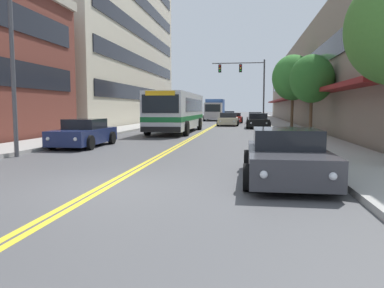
% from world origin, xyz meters
% --- Properties ---
extents(ground_plane, '(240.00, 240.00, 0.00)m').
position_xyz_m(ground_plane, '(0.00, 37.00, 0.00)').
color(ground_plane, '#4C4C4F').
extents(sidewalk_left, '(2.81, 106.00, 0.15)m').
position_xyz_m(sidewalk_left, '(-6.90, 37.00, 0.08)').
color(sidewalk_left, '#9E9B96').
rests_on(sidewalk_left, ground_plane).
extents(sidewalk_right, '(2.81, 106.00, 0.15)m').
position_xyz_m(sidewalk_right, '(6.90, 37.00, 0.08)').
color(sidewalk_right, '#9E9B96').
rests_on(sidewalk_right, ground_plane).
extents(centre_line, '(0.34, 106.00, 0.01)m').
position_xyz_m(centre_line, '(0.00, 37.00, 0.00)').
color(centre_line, yellow).
rests_on(centre_line, ground_plane).
extents(office_tower_left, '(12.08, 31.83, 27.43)m').
position_xyz_m(office_tower_left, '(-14.54, 34.50, 13.71)').
color(office_tower_left, beige).
rests_on(office_tower_left, ground_plane).
extents(storefront_row_right, '(9.10, 68.00, 9.04)m').
position_xyz_m(storefront_row_right, '(12.54, 37.00, 4.52)').
color(storefront_row_right, gray).
rests_on(storefront_row_right, ground_plane).
extents(city_bus, '(2.91, 11.34, 2.90)m').
position_xyz_m(city_bus, '(-1.92, 19.82, 1.65)').
color(city_bus, silver).
rests_on(city_bus, ground_plane).
extents(car_charcoal_parked_left_near, '(2.11, 4.17, 1.32)m').
position_xyz_m(car_charcoal_parked_left_near, '(-4.29, 32.49, 0.60)').
color(car_charcoal_parked_left_near, '#232328').
rests_on(car_charcoal_parked_left_near, ground_plane).
extents(car_navy_parked_left_mid, '(2.01, 4.45, 1.32)m').
position_xyz_m(car_navy_parked_left_mid, '(-4.39, 8.70, 0.61)').
color(car_navy_parked_left_mid, '#19234C').
rests_on(car_navy_parked_left_mid, ground_plane).
extents(car_dark_grey_parked_right_foreground, '(2.14, 4.53, 1.31)m').
position_xyz_m(car_dark_grey_parked_right_foreground, '(4.29, 1.55, 0.61)').
color(car_dark_grey_parked_right_foreground, '#38383D').
rests_on(car_dark_grey_parked_right_foreground, ground_plane).
extents(car_black_parked_right_mid, '(2.13, 4.88, 1.35)m').
position_xyz_m(car_black_parked_right_mid, '(4.31, 26.64, 0.63)').
color(car_black_parked_right_mid, black).
rests_on(car_black_parked_right_mid, ground_plane).
extents(car_silver_parked_right_far, '(2.01, 4.23, 1.32)m').
position_xyz_m(car_silver_parked_right_far, '(4.29, 37.76, 0.60)').
color(car_silver_parked_right_far, '#B7B7BC').
rests_on(car_silver_parked_right_far, ground_plane).
extents(car_red_moving_lead, '(1.97, 4.85, 1.21)m').
position_xyz_m(car_red_moving_lead, '(1.82, 38.19, 0.58)').
color(car_red_moving_lead, maroon).
rests_on(car_red_moving_lead, ground_plane).
extents(car_slate_blue_moving_second, '(2.11, 4.85, 1.30)m').
position_xyz_m(car_slate_blue_moving_second, '(0.54, 51.45, 0.61)').
color(car_slate_blue_moving_second, '#475675').
rests_on(car_slate_blue_moving_second, ground_plane).
extents(car_champagne_moving_third, '(2.16, 4.90, 1.33)m').
position_xyz_m(car_champagne_moving_third, '(1.40, 30.87, 0.62)').
color(car_champagne_moving_third, beige).
rests_on(car_champagne_moving_third, ground_plane).
extents(box_truck, '(2.76, 6.76, 3.06)m').
position_xyz_m(box_truck, '(-1.32, 46.24, 1.57)').
color(box_truck, '#B7B7BC').
rests_on(box_truck, ground_plane).
extents(traffic_signal_mast, '(6.11, 0.38, 7.36)m').
position_xyz_m(traffic_signal_mast, '(3.25, 36.19, 5.22)').
color(traffic_signal_mast, '#47474C').
rests_on(traffic_signal_mast, ground_plane).
extents(street_lamp_left_near, '(2.59, 0.28, 9.11)m').
position_xyz_m(street_lamp_left_near, '(-4.97, 4.76, 5.37)').
color(street_lamp_left_near, '#47474C').
rests_on(street_lamp_left_near, ground_plane).
extents(street_tree_right_mid, '(2.68, 2.68, 4.94)m').
position_xyz_m(street_tree_right_mid, '(7.20, 15.88, 3.61)').
color(street_tree_right_mid, brown).
rests_on(street_tree_right_mid, sidewalk_right).
extents(street_tree_right_far, '(3.50, 3.50, 6.17)m').
position_xyz_m(street_tree_right_far, '(7.12, 24.94, 4.38)').
color(street_tree_right_far, brown).
rests_on(street_tree_right_far, sidewalk_right).
extents(fire_hydrant, '(0.31, 0.23, 0.78)m').
position_xyz_m(fire_hydrant, '(5.95, 9.66, 0.54)').
color(fire_hydrant, red).
rests_on(fire_hydrant, sidewalk_right).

